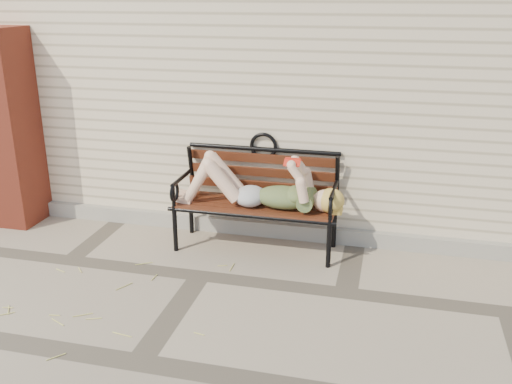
# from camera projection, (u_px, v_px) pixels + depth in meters

# --- Properties ---
(ground) EXTENTS (80.00, 80.00, 0.00)m
(ground) POSITION_uv_depth(u_px,v_px,m) (200.00, 276.00, 4.92)
(ground) COLOR gray
(ground) RESTS_ON ground
(house_wall) EXTENTS (8.00, 4.00, 3.00)m
(house_wall) POSITION_uv_depth(u_px,v_px,m) (274.00, 60.00, 7.16)
(house_wall) COLOR beige
(house_wall) RESTS_ON ground
(foundation_strip) EXTENTS (8.00, 0.10, 0.15)m
(foundation_strip) POSITION_uv_depth(u_px,v_px,m) (231.00, 225.00, 5.78)
(foundation_strip) COLOR gray
(foundation_strip) RESTS_ON ground
(brick_pillar) EXTENTS (0.50, 0.50, 2.00)m
(brick_pillar) POSITION_uv_depth(u_px,v_px,m) (6.00, 129.00, 5.79)
(brick_pillar) COLOR maroon
(brick_pillar) RESTS_ON ground
(garden_bench) EXTENTS (1.63, 0.65, 1.06)m
(garden_bench) POSITION_uv_depth(u_px,v_px,m) (258.00, 186.00, 5.33)
(garden_bench) COLOR black
(garden_bench) RESTS_ON ground
(reading_woman) EXTENTS (1.54, 0.35, 0.49)m
(reading_woman) POSITION_uv_depth(u_px,v_px,m) (256.00, 187.00, 5.20)
(reading_woman) COLOR #093444
(reading_woman) RESTS_ON ground
(straw_scatter) EXTENTS (2.84, 1.67, 0.01)m
(straw_scatter) POSITION_uv_depth(u_px,v_px,m) (37.00, 293.00, 4.63)
(straw_scatter) COLOR #C9C262
(straw_scatter) RESTS_ON ground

